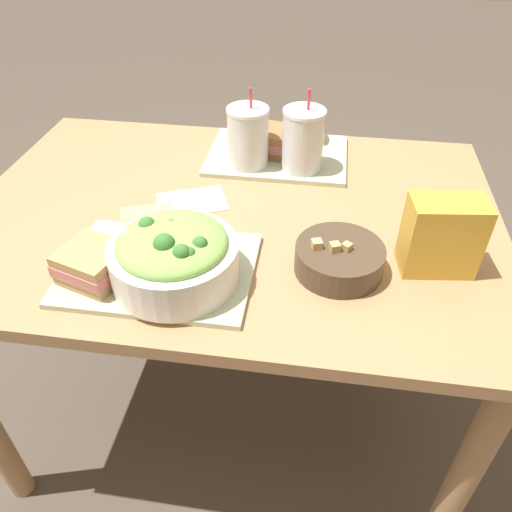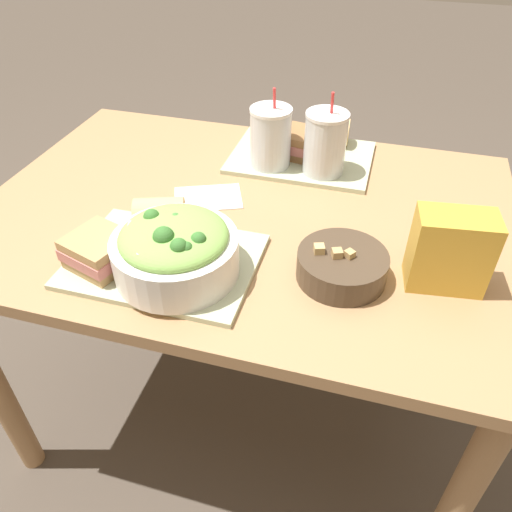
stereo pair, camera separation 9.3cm
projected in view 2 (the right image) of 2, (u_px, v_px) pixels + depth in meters
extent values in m
plane|color=#4C4238|center=(248.00, 400.00, 1.64)|extent=(12.00, 12.00, 0.00)
cube|color=#A37A51|center=(245.00, 214.00, 1.17)|extent=(1.23, 0.86, 0.03)
cylinder|color=#A37A51|center=(455.00, 507.00, 1.02)|extent=(0.06, 0.06, 0.73)
cylinder|color=#A37A51|center=(130.00, 221.00, 1.80)|extent=(0.06, 0.06, 0.73)
cylinder|color=#A37A51|center=(449.00, 277.00, 1.56)|extent=(0.06, 0.06, 0.73)
cube|color=#B2BC99|center=(164.00, 261.00, 1.00)|extent=(0.37, 0.27, 0.01)
cube|color=#B2BC99|center=(301.00, 157.00, 1.34)|extent=(0.37, 0.27, 0.01)
cylinder|color=white|center=(176.00, 255.00, 0.94)|extent=(0.24, 0.24, 0.08)
ellipsoid|color=#7FB251|center=(174.00, 236.00, 0.92)|extent=(0.20, 0.20, 0.06)
sphere|color=#38702D|center=(164.00, 237.00, 0.88)|extent=(0.04, 0.04, 0.04)
sphere|color=#38702D|center=(196.00, 239.00, 0.88)|extent=(0.03, 0.03, 0.03)
sphere|color=#427F38|center=(176.00, 219.00, 0.93)|extent=(0.02, 0.02, 0.02)
sphere|color=#38702D|center=(179.00, 247.00, 0.86)|extent=(0.03, 0.03, 0.03)
sphere|color=#38702D|center=(186.00, 248.00, 0.86)|extent=(0.02, 0.02, 0.02)
sphere|color=#38702D|center=(152.00, 217.00, 0.93)|extent=(0.03, 0.03, 0.03)
cube|color=beige|center=(146.00, 248.00, 0.87)|extent=(0.06, 0.06, 0.01)
cube|color=beige|center=(139.00, 230.00, 0.92)|extent=(0.06, 0.06, 0.01)
cylinder|color=#473828|center=(342.00, 266.00, 0.96)|extent=(0.17, 0.17, 0.06)
cylinder|color=brown|center=(343.00, 257.00, 0.94)|extent=(0.16, 0.16, 0.01)
cube|color=tan|center=(350.00, 255.00, 0.93)|extent=(0.02, 0.02, 0.02)
cube|color=tan|center=(319.00, 250.00, 0.94)|extent=(0.02, 0.02, 0.02)
cube|color=tan|center=(337.00, 254.00, 0.93)|extent=(0.02, 0.02, 0.02)
cube|color=tan|center=(102.00, 259.00, 0.98)|extent=(0.14, 0.13, 0.02)
cube|color=#C1706B|center=(99.00, 251.00, 0.97)|extent=(0.14, 0.14, 0.02)
cube|color=tan|center=(97.00, 242.00, 0.95)|extent=(0.14, 0.13, 0.02)
cylinder|color=tan|center=(160.00, 215.00, 1.05)|extent=(0.12, 0.10, 0.07)
cylinder|color=beige|center=(183.00, 214.00, 1.06)|extent=(0.03, 0.07, 0.07)
cube|color=olive|center=(302.00, 151.00, 1.33)|extent=(0.13, 0.13, 0.02)
cube|color=#C1706B|center=(303.00, 143.00, 1.32)|extent=(0.13, 0.13, 0.02)
cube|color=olive|center=(303.00, 136.00, 1.31)|extent=(0.13, 0.13, 0.02)
cylinder|color=tan|center=(335.00, 131.00, 1.37)|extent=(0.08, 0.08, 0.07)
cylinder|color=beige|center=(348.00, 133.00, 1.36)|extent=(0.01, 0.07, 0.07)
cylinder|color=silver|center=(271.00, 139.00, 1.26)|extent=(0.10, 0.10, 0.14)
cylinder|color=black|center=(270.00, 142.00, 1.26)|extent=(0.09, 0.09, 0.12)
cylinder|color=white|center=(271.00, 110.00, 1.21)|extent=(0.11, 0.11, 0.01)
cylinder|color=red|center=(274.00, 100.00, 1.19)|extent=(0.01, 0.02, 0.06)
cylinder|color=silver|center=(325.00, 145.00, 1.22)|extent=(0.10, 0.10, 0.15)
cylinder|color=maroon|center=(325.00, 148.00, 1.23)|extent=(0.09, 0.09, 0.12)
cylinder|color=white|center=(328.00, 115.00, 1.18)|extent=(0.11, 0.11, 0.01)
cylinder|color=red|center=(332.00, 104.00, 1.16)|extent=(0.01, 0.02, 0.06)
cube|color=gold|center=(450.00, 251.00, 0.91)|extent=(0.15, 0.10, 0.15)
cube|color=white|center=(208.00, 198.00, 1.19)|extent=(0.19, 0.16, 0.00)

